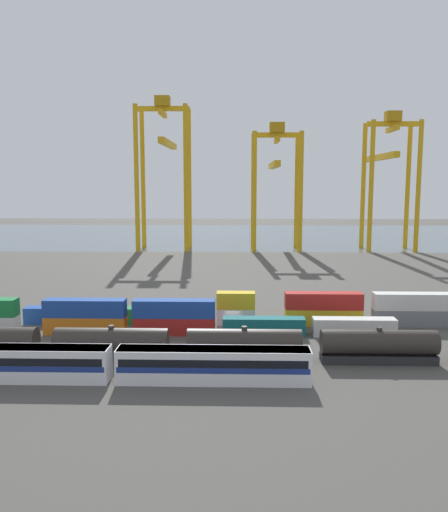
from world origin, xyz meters
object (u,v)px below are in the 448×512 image
object	(u,v)px
freight_tank_row	(244,345)
shipping_container_10	(236,316)
gantry_crane_east	(388,168)
gantry_crane_west	(164,159)
gantry_crane_central	(276,174)
passenger_train	(113,363)
shipping_container_6	(264,326)

from	to	relation	value
freight_tank_row	shipping_container_10	xyz separation A→B (m)	(-1.16, 17.50, -0.86)
freight_tank_row	gantry_crane_east	xyz separation A→B (m)	(49.03, 115.95, 25.13)
gantry_crane_west	gantry_crane_central	world-z (taller)	gantry_crane_west
shipping_container_10	gantry_crane_central	distance (m)	101.35
passenger_train	shipping_container_10	xyz separation A→B (m)	(13.72, 24.61, -0.84)
shipping_container_6	gantry_crane_west	size ratio (longest dim) A/B	0.24
freight_tank_row	shipping_container_10	world-z (taller)	freight_tank_row
shipping_container_10	shipping_container_6	bearing A→B (deg)	-54.20
passenger_train	shipping_container_6	world-z (taller)	passenger_train
passenger_train	gantry_crane_central	distance (m)	127.22
gantry_crane_central	gantry_crane_east	xyz separation A→B (m)	(37.35, 0.80, 2.12)
passenger_train	freight_tank_row	xyz separation A→B (m)	(14.87, 7.11, 0.01)
freight_tank_row	shipping_container_10	distance (m)	17.55
passenger_train	gantry_crane_west	bearing A→B (deg)	95.06
passenger_train	shipping_container_6	bearing A→B (deg)	46.49
shipping_container_6	gantry_crane_west	xyz separation A→B (m)	(-28.68, 103.12, 28.92)
freight_tank_row	gantry_crane_central	distance (m)	118.01
gantry_crane_west	gantry_crane_east	bearing A→B (deg)	0.85
gantry_crane_east	gantry_crane_west	bearing A→B (deg)	-179.15
freight_tank_row	shipping_container_10	bearing A→B (deg)	93.78
shipping_container_10	gantry_crane_east	world-z (taller)	gantry_crane_east
shipping_container_6	gantry_crane_east	size ratio (longest dim) A/B	0.27
gantry_crane_central	shipping_container_6	bearing A→B (deg)	-94.79
shipping_container_6	gantry_crane_central	distance (m)	106.50
gantry_crane_west	gantry_crane_east	distance (m)	74.77
freight_tank_row	shipping_container_6	distance (m)	12.13
shipping_container_6	gantry_crane_west	distance (m)	110.87
passenger_train	gantry_crane_west	xyz separation A→B (m)	(-10.80, 121.96, 28.07)
passenger_train	shipping_container_10	world-z (taller)	passenger_train
freight_tank_row	shipping_container_6	size ratio (longest dim) A/B	6.73
freight_tank_row	gantry_crane_central	size ratio (longest dim) A/B	1.95
passenger_train	shipping_container_6	size ratio (longest dim) A/B	3.67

